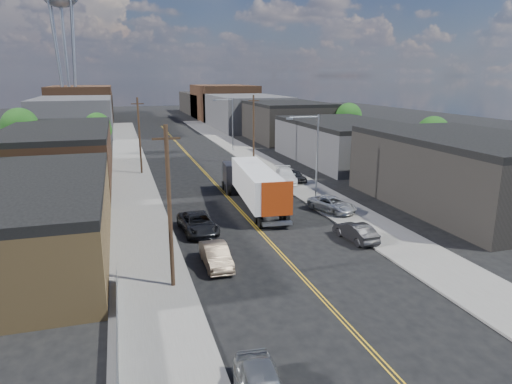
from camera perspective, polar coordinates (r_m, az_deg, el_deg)
ground at (r=77.97m, az=-8.63°, el=4.80°), size 260.00×260.00×0.00m
centerline at (r=63.39m, az=-6.66°, el=2.70°), size 0.32×120.00×0.01m
sidewalk_left at (r=62.48m, az=-15.26°, el=2.18°), size 5.00×140.00×0.15m
sidewalk_right at (r=65.66m, az=1.54°, el=3.26°), size 5.00×140.00×0.15m
warehouse_tan at (r=36.31m, az=-27.60°, el=-3.12°), size 12.00×22.00×5.60m
warehouse_brown at (r=61.34m, az=-23.40°, el=4.36°), size 12.00×26.00×6.60m
industrial_right_a at (r=49.63m, az=24.95°, el=2.39°), size 14.00×22.00×7.10m
industrial_right_b at (r=70.93m, az=10.99°, el=6.26°), size 14.00×24.00×6.10m
industrial_right_c at (r=94.48m, az=3.65°, el=8.90°), size 14.00×22.00×7.60m
skyline_left_a at (r=111.90m, az=-21.71°, el=8.87°), size 16.00×30.00×8.00m
skyline_right_a at (r=115.68m, az=-1.31°, el=10.01°), size 16.00×30.00×8.00m
skyline_left_b at (r=136.71m, az=-20.95°, el=10.17°), size 16.00×26.00×10.00m
skyline_right_b at (r=139.82m, az=-4.10°, el=11.13°), size 16.00×26.00×10.00m
skyline_left_c at (r=156.73m, az=-20.43°, el=10.08°), size 16.00×40.00×7.00m
skyline_right_c at (r=159.44m, az=-5.71°, el=10.94°), size 16.00×40.00×7.00m
streetlight_near at (r=45.68m, az=7.19°, el=4.96°), size 3.39×0.25×9.00m
streetlight_far at (r=78.70m, az=-3.24°, el=8.94°), size 3.39×0.25×9.00m
utility_pole_left_near at (r=27.36m, az=-10.76°, el=-1.89°), size 1.60×0.26×10.00m
utility_pole_left_far at (r=61.70m, az=-14.36°, el=6.87°), size 1.60×0.26×10.00m
utility_pole_right at (r=67.34m, az=-0.30°, el=7.90°), size 1.60×0.26×10.00m
chainlink_fence at (r=23.06m, az=-16.92°, el=-17.72°), size 0.05×16.00×1.22m
tree_left_mid at (r=72.75m, az=-27.33°, el=7.07°), size 5.10×5.04×8.37m
tree_left_far at (r=78.67m, az=-19.16°, el=7.62°), size 4.35×4.20×6.97m
tree_right_near at (r=66.70m, az=21.27°, el=6.64°), size 4.60×4.48×7.44m
tree_right_far at (r=86.75m, az=11.53°, el=9.08°), size 4.85×4.76×7.91m
semi_truck at (r=45.31m, az=-0.62°, el=1.19°), size 3.79×16.11×4.17m
car_left_b at (r=31.49m, az=-5.03°, el=-7.94°), size 1.64×4.64×1.53m
car_left_c at (r=38.21m, az=-7.28°, el=-3.90°), size 3.03×5.87×1.58m
car_right_oncoming at (r=36.93m, az=12.35°, el=-4.87°), size 1.98×4.58×1.47m
car_right_lot_a at (r=43.91m, az=9.51°, el=-1.49°), size 3.91×5.52×1.40m
car_right_lot_b at (r=55.24m, az=3.71°, el=2.06°), size 3.39×5.95×1.62m
car_right_lot_c at (r=55.76m, az=4.83°, el=2.04°), size 2.14×4.31×1.41m
car_ahead_truck at (r=61.32m, az=-2.03°, el=3.07°), size 2.95×5.41×1.44m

